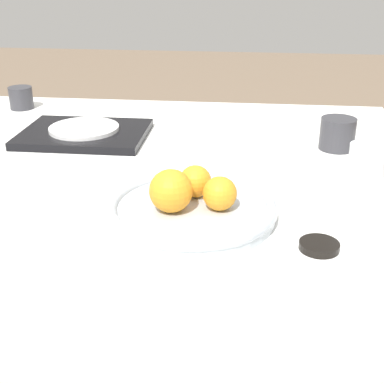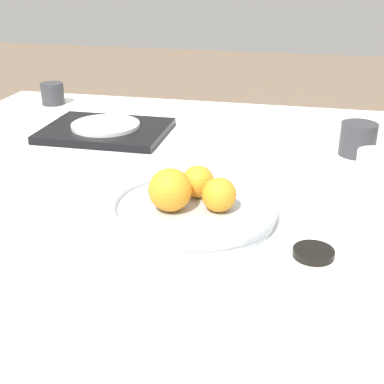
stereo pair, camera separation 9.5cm
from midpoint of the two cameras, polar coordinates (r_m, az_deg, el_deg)
name	(u,v)px [view 1 (the left image)]	position (r m, az deg, el deg)	size (l,w,h in m)	color
table	(151,296)	(1.43, -6.34, -11.00)	(1.29, 1.05, 0.76)	white
fruit_platter	(192,209)	(0.96, -2.82, -1.92)	(0.31, 0.31, 0.03)	#B2BCC6
orange_0	(171,191)	(0.93, -5.18, 0.06)	(0.08, 0.08, 0.08)	orange
orange_1	(220,194)	(0.94, 0.09, -0.23)	(0.06, 0.06, 0.06)	orange
orange_2	(195,181)	(0.99, -2.39, 1.09)	(0.06, 0.06, 0.06)	orange
water_glass	(365,176)	(1.03, 15.49, 1.65)	(0.07, 0.07, 0.12)	silver
serving_tray	(85,134)	(1.42, -13.29, 6.01)	(0.32, 0.24, 0.02)	black
side_plate	(84,128)	(1.42, -13.35, 6.59)	(0.18, 0.18, 0.01)	white
cup_0	(21,98)	(1.74, -19.30, 9.43)	(0.07, 0.07, 0.07)	#333338
cup_1	(337,134)	(1.33, 13.30, 6.03)	(0.08, 0.08, 0.08)	#333338
napkin	(273,124)	(1.49, 6.80, 7.15)	(0.13, 0.11, 0.01)	silver
soy_dish	(319,246)	(0.88, 10.43, -5.76)	(0.07, 0.07, 0.01)	black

